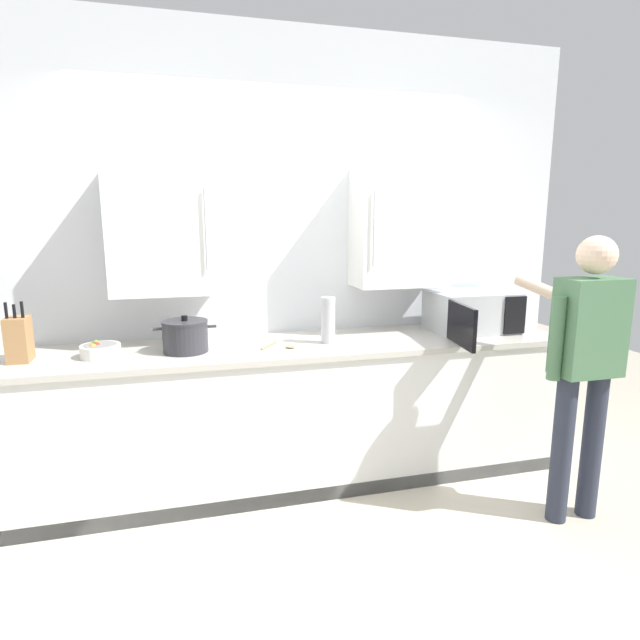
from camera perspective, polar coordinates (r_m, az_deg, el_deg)
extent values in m
plane|color=#B7AD99|center=(2.85, 1.34, -24.75)|extent=(9.75, 9.75, 0.00)
cube|color=silver|center=(3.54, -4.21, 7.22)|extent=(4.05, 0.10, 2.86)
cube|color=white|center=(3.26, -16.99, 9.50)|extent=(0.61, 0.32, 0.77)
cylinder|color=#B7BABF|center=(3.09, -12.45, 9.65)|extent=(0.01, 0.01, 0.46)
cube|color=white|center=(3.55, 8.74, 9.95)|extent=(0.61, 0.32, 0.77)
cylinder|color=#B7BABF|center=(3.29, 5.96, 9.93)|extent=(0.01, 0.01, 0.46)
cube|color=white|center=(3.38, -2.72, -10.35)|extent=(3.44, 0.66, 0.87)
cube|color=#BCB7AD|center=(3.24, -2.80, -2.87)|extent=(3.48, 0.70, 0.03)
cube|color=black|center=(3.27, -1.45, -18.69)|extent=(3.44, 0.04, 0.09)
cube|color=#B7BABF|center=(3.71, 16.33, 0.92)|extent=(0.56, 0.40, 0.27)
cube|color=beige|center=(3.67, 15.36, 0.85)|extent=(0.36, 0.34, 0.22)
cube|color=black|center=(3.65, 20.67, 0.49)|extent=(0.16, 0.01, 0.25)
cube|color=black|center=(3.22, 15.30, -0.53)|extent=(0.08, 0.40, 0.25)
cylinder|color=#2D2D33|center=(3.11, -14.59, -1.88)|extent=(0.26, 0.26, 0.17)
cylinder|color=#2D2D33|center=(3.09, -14.67, -0.21)|extent=(0.26, 0.26, 0.02)
cylinder|color=black|center=(3.09, -14.69, 0.21)|extent=(0.04, 0.04, 0.03)
cylinder|color=#2D2D33|center=(3.10, -17.48, -0.96)|extent=(0.05, 0.02, 0.02)
cylinder|color=#2D2D33|center=(3.10, -11.80, -0.68)|extent=(0.05, 0.02, 0.02)
cylinder|color=white|center=(3.16, -23.00, -3.14)|extent=(0.22, 0.22, 0.07)
cylinder|color=slate|center=(3.16, -23.02, -2.88)|extent=(0.18, 0.18, 0.04)
sphere|color=#5B9333|center=(3.20, -23.42, -2.43)|extent=(0.04, 0.04, 0.04)
sphere|color=orange|center=(3.14, -23.72, -2.74)|extent=(0.04, 0.04, 0.04)
sphere|color=red|center=(3.16, -23.40, -2.61)|extent=(0.04, 0.04, 0.04)
cube|color=#A37547|center=(3.24, -30.22, -1.86)|extent=(0.11, 0.15, 0.24)
cylinder|color=black|center=(3.20, -31.28, 0.91)|extent=(0.02, 0.02, 0.09)
cylinder|color=black|center=(3.19, -30.61, 0.84)|extent=(0.02, 0.02, 0.07)
cylinder|color=black|center=(3.18, -29.95, 1.00)|extent=(0.02, 0.02, 0.09)
cylinder|color=#B7BABF|center=(3.21, 0.91, -0.30)|extent=(0.09, 0.09, 0.26)
cylinder|color=#B7BABF|center=(3.18, 0.91, 2.26)|extent=(0.09, 0.09, 0.03)
cylinder|color=tan|center=(3.17, -5.63, -2.75)|extent=(0.13, 0.19, 0.01)
ellipsoid|color=tan|center=(3.11, -3.30, -2.94)|extent=(0.08, 0.07, 0.02)
cylinder|color=#282D3D|center=(3.23, 25.06, -12.78)|extent=(0.11, 0.11, 0.84)
cylinder|color=#282D3D|center=(3.35, 27.76, -12.12)|extent=(0.11, 0.11, 0.84)
cube|color=#47704C|center=(3.09, 27.53, -0.71)|extent=(0.34, 0.20, 0.52)
sphere|color=beige|center=(3.05, 28.17, 6.33)|extent=(0.20, 0.20, 0.20)
cylinder|color=beige|center=(3.29, 25.25, 2.15)|extent=(0.33, 0.56, 0.24)
cylinder|color=#47704C|center=(2.97, 24.58, -1.87)|extent=(0.07, 0.07, 0.44)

